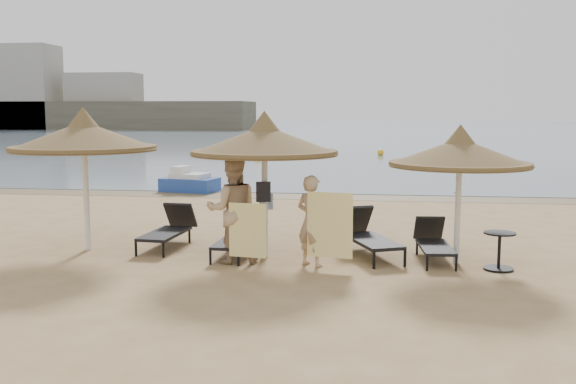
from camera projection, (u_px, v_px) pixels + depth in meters
name	position (u px, v px, depth m)	size (l,w,h in m)	color
ground	(246.00, 263.00, 12.06)	(160.00, 160.00, 0.00)	tan
sea	(357.00, 130.00, 90.71)	(200.00, 140.00, 0.03)	slate
wet_sand_strip	(302.00, 196.00, 21.30)	(200.00, 1.60, 0.01)	brown
far_shore	(180.00, 109.00, 91.47)	(150.00, 54.80, 12.00)	#5D5846
palapa_left	(84.00, 137.00, 12.88)	(2.94, 2.94, 2.91)	silver
palapa_center	(264.00, 141.00, 12.28)	(2.87, 2.87, 2.85)	silver
palapa_right	(460.00, 153.00, 11.77)	(2.62, 2.62, 2.60)	silver
lounger_far_left	(170.00, 228.00, 13.49)	(0.77, 1.95, 0.85)	black
lounger_near_left	(238.00, 236.00, 12.76)	(0.68, 1.82, 0.80)	black
lounger_near_right	(367.00, 235.00, 12.67)	(1.41, 2.13, 0.91)	black
lounger_far_right	(433.00, 242.00, 12.32)	(0.69, 1.75, 0.77)	black
side_table	(499.00, 252.00, 11.50)	(0.57, 0.57, 0.69)	black
person_left	(232.00, 201.00, 11.95)	(1.07, 0.70, 2.33)	tan
person_right	(312.00, 213.00, 11.71)	(0.90, 0.58, 1.96)	tan
towel_left	(247.00, 230.00, 11.62)	(0.71, 0.13, 1.00)	yellow
towel_right	(330.00, 225.00, 11.44)	(0.83, 0.19, 1.18)	yellow
bag_patterned	(266.00, 201.00, 12.61)	(0.27, 0.11, 0.33)	white
bag_dark	(263.00, 192.00, 12.25)	(0.29, 0.17, 0.39)	black
pedal_boat	(189.00, 182.00, 22.54)	(2.10, 1.50, 0.89)	#204199
buoy_left	(258.00, 156.00, 37.14)	(0.41, 0.41, 0.41)	gold
buoy_mid	(381.00, 153.00, 39.86)	(0.41, 0.41, 0.41)	gold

